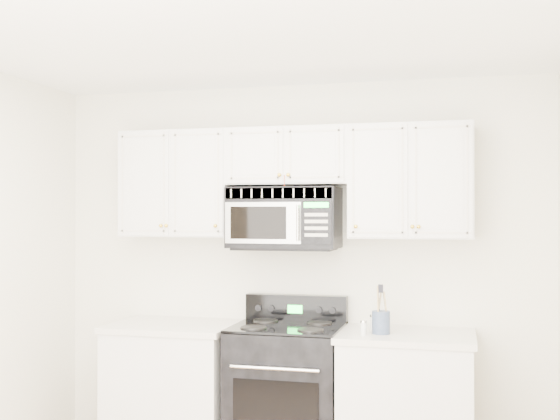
% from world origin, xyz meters
% --- Properties ---
extents(room, '(3.51, 3.51, 2.61)m').
position_xyz_m(room, '(0.00, 0.00, 1.30)').
color(room, '#A4805D').
rests_on(room, ground).
extents(base_cabinet_left, '(0.86, 0.65, 0.92)m').
position_xyz_m(base_cabinet_left, '(-0.80, 1.44, 0.43)').
color(base_cabinet_left, silver).
rests_on(base_cabinet_left, ground).
extents(base_cabinet_right, '(0.86, 0.65, 0.92)m').
position_xyz_m(base_cabinet_right, '(0.80, 1.44, 0.43)').
color(base_cabinet_right, silver).
rests_on(base_cabinet_right, ground).
extents(range, '(0.72, 0.66, 1.11)m').
position_xyz_m(range, '(0.01, 1.45, 0.48)').
color(range, black).
rests_on(range, ground).
extents(upper_cabinets, '(2.44, 0.37, 0.75)m').
position_xyz_m(upper_cabinets, '(0.00, 1.58, 1.93)').
color(upper_cabinets, silver).
rests_on(upper_cabinets, ground).
extents(microwave, '(0.75, 0.42, 0.41)m').
position_xyz_m(microwave, '(-0.04, 1.56, 1.66)').
color(microwave, black).
rests_on(microwave, ground).
extents(utensil_crock, '(0.11, 0.11, 0.31)m').
position_xyz_m(utensil_crock, '(0.65, 1.36, 1.00)').
color(utensil_crock, '#465173').
rests_on(utensil_crock, base_cabinet_right).
extents(shaker_salt, '(0.04, 0.04, 0.09)m').
position_xyz_m(shaker_salt, '(0.55, 1.28, 0.97)').
color(shaker_salt, silver).
rests_on(shaker_salt, base_cabinet_right).
extents(shaker_pepper, '(0.04, 0.04, 0.11)m').
position_xyz_m(shaker_pepper, '(0.58, 1.47, 0.97)').
color(shaker_pepper, silver).
rests_on(shaker_pepper, base_cabinet_right).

